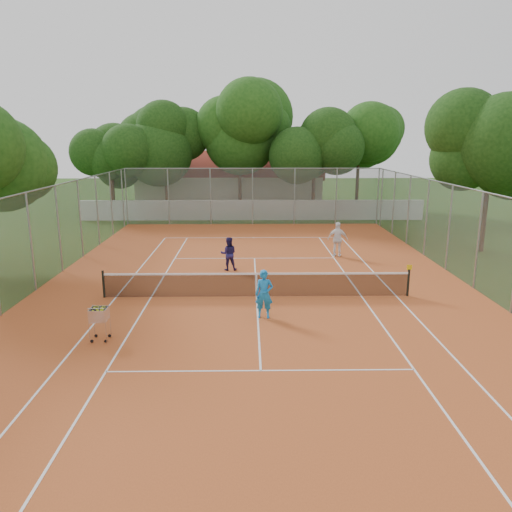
{
  "coord_description": "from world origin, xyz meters",
  "views": [
    {
      "loc": [
        -0.32,
        -18.62,
        6.06
      ],
      "look_at": [
        0.0,
        1.5,
        1.3
      ],
      "focal_mm": 35.0,
      "sensor_mm": 36.0,
      "label": 1
    }
  ],
  "objects_px": {
    "tennis_net": "(257,285)",
    "player_near": "(264,294)",
    "player_far_left": "(229,254)",
    "clubhouse": "(230,180)",
    "ball_hopper": "(100,323)",
    "player_far_right": "(338,239)"
  },
  "relations": [
    {
      "from": "player_far_left",
      "to": "ball_hopper",
      "type": "bearing_deg",
      "value": 63.44
    },
    {
      "from": "player_far_left",
      "to": "ball_hopper",
      "type": "xyz_separation_m",
      "value": [
        -3.61,
        -8.34,
        -0.22
      ]
    },
    {
      "from": "clubhouse",
      "to": "player_far_right",
      "type": "distance_m",
      "value": 23.12
    },
    {
      "from": "tennis_net",
      "to": "player_near",
      "type": "height_order",
      "value": "player_near"
    },
    {
      "from": "player_near",
      "to": "ball_hopper",
      "type": "bearing_deg",
      "value": -153.19
    },
    {
      "from": "clubhouse",
      "to": "player_far_left",
      "type": "relative_size",
      "value": 10.45
    },
    {
      "from": "tennis_net",
      "to": "clubhouse",
      "type": "distance_m",
      "value": 29.12
    },
    {
      "from": "player_near",
      "to": "clubhouse",
      "type": "bearing_deg",
      "value": 99.97
    },
    {
      "from": "tennis_net",
      "to": "player_far_left",
      "type": "height_order",
      "value": "player_far_left"
    },
    {
      "from": "clubhouse",
      "to": "player_far_right",
      "type": "relative_size",
      "value": 9.06
    },
    {
      "from": "player_far_left",
      "to": "tennis_net",
      "type": "bearing_deg",
      "value": 103.8
    },
    {
      "from": "tennis_net",
      "to": "player_near",
      "type": "relative_size",
      "value": 7.05
    },
    {
      "from": "player_near",
      "to": "player_far_left",
      "type": "bearing_deg",
      "value": 108.76
    },
    {
      "from": "player_near",
      "to": "player_far_left",
      "type": "height_order",
      "value": "player_near"
    },
    {
      "from": "player_near",
      "to": "player_far_right",
      "type": "relative_size",
      "value": 0.93
    },
    {
      "from": "clubhouse",
      "to": "tennis_net",
      "type": "bearing_deg",
      "value": -86.05
    },
    {
      "from": "player_far_right",
      "to": "ball_hopper",
      "type": "distance_m",
      "value": 14.41
    },
    {
      "from": "tennis_net",
      "to": "ball_hopper",
      "type": "xyz_separation_m",
      "value": [
        -4.86,
        -4.26,
        0.08
      ]
    },
    {
      "from": "clubhouse",
      "to": "ball_hopper",
      "type": "relative_size",
      "value": 14.5
    },
    {
      "from": "tennis_net",
      "to": "player_far_right",
      "type": "relative_size",
      "value": 6.56
    },
    {
      "from": "tennis_net",
      "to": "player_near",
      "type": "distance_m",
      "value": 2.36
    },
    {
      "from": "tennis_net",
      "to": "player_far_left",
      "type": "distance_m",
      "value": 4.27
    }
  ]
}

